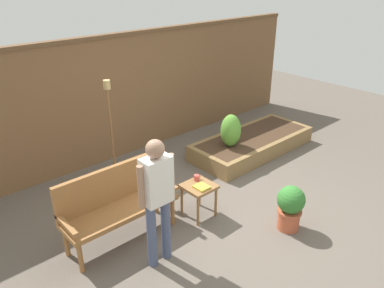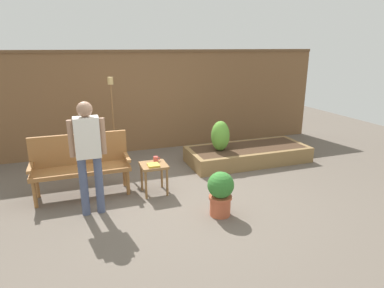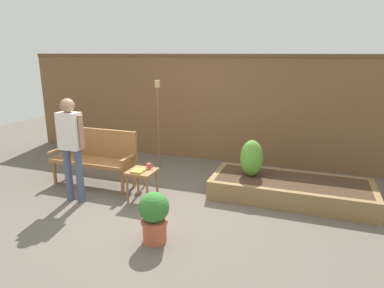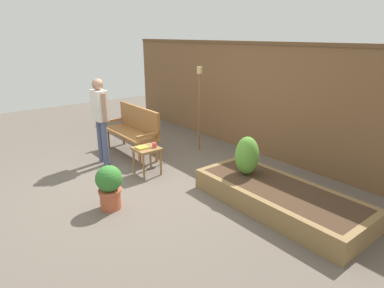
{
  "view_description": "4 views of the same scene",
  "coord_description": "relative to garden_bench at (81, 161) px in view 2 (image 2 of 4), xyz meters",
  "views": [
    {
      "loc": [
        -3.29,
        -2.93,
        3.15
      ],
      "look_at": [
        -0.19,
        0.55,
        0.95
      ],
      "focal_mm": 35.49,
      "sensor_mm": 36.0,
      "label": 1
    },
    {
      "loc": [
        -1.37,
        -4.45,
        2.23
      ],
      "look_at": [
        0.39,
        0.51,
        0.67
      ],
      "focal_mm": 30.92,
      "sensor_mm": 36.0,
      "label": 2
    },
    {
      "loc": [
        1.99,
        -3.96,
        2.18
      ],
      "look_at": [
        0.41,
        0.44,
        0.91
      ],
      "focal_mm": 31.6,
      "sensor_mm": 36.0,
      "label": 3
    },
    {
      "loc": [
        4.21,
        -2.35,
        2.28
      ],
      "look_at": [
        0.37,
        0.69,
        0.64
      ],
      "focal_mm": 30.72,
      "sensor_mm": 36.0,
      "label": 4
    }
  ],
  "objects": [
    {
      "name": "cup_on_table",
      "position": [
        1.12,
        -0.24,
        -0.02
      ],
      "size": [
        0.11,
        0.07,
        0.08
      ],
      "color": "#CC4C47",
      "rests_on": "side_table"
    },
    {
      "name": "book_on_table",
      "position": [
        1.04,
        -0.43,
        -0.05
      ],
      "size": [
        0.17,
        0.19,
        0.03
      ],
      "primitive_type": "cube",
      "rotation": [
        0.0,
        0.0,
        -0.01
      ],
      "color": "gold",
      "rests_on": "side_table"
    },
    {
      "name": "fence_back",
      "position": [
        1.38,
        1.98,
        0.55
      ],
      "size": [
        8.4,
        0.14,
        2.16
      ],
      "color": "brown",
      "rests_on": "ground_plane"
    },
    {
      "name": "shrub_near_bench",
      "position": [
        2.55,
        0.46,
        0.04
      ],
      "size": [
        0.35,
        0.35,
        0.58
      ],
      "color": "brown",
      "rests_on": "raised_planter_bed"
    },
    {
      "name": "side_table",
      "position": [
        1.06,
        -0.36,
        -0.15
      ],
      "size": [
        0.4,
        0.4,
        0.48
      ],
      "color": "olive",
      "rests_on": "ground_plane"
    },
    {
      "name": "garden_bench",
      "position": [
        0.0,
        0.0,
        0.0
      ],
      "size": [
        1.44,
        0.48,
        0.94
      ],
      "color": "#936033",
      "rests_on": "ground_plane"
    },
    {
      "name": "potted_boxwood",
      "position": [
        1.74,
        -1.35,
        -0.2
      ],
      "size": [
        0.36,
        0.36,
        0.62
      ],
      "color": "#B75638",
      "rests_on": "ground_plane"
    },
    {
      "name": "person_by_bench",
      "position": [
        0.11,
        -0.72,
        0.39
      ],
      "size": [
        0.47,
        0.2,
        1.56
      ],
      "color": "#475170",
      "rests_on": "ground_plane"
    },
    {
      "name": "tiki_torch",
      "position": [
        0.64,
        1.13,
        0.61
      ],
      "size": [
        0.1,
        0.1,
        1.69
      ],
      "color": "brown",
      "rests_on": "ground_plane"
    },
    {
      "name": "raised_planter_bed",
      "position": [
        3.16,
        0.47,
        -0.39
      ],
      "size": [
        2.4,
        1.0,
        0.3
      ],
      "color": "olive",
      "rests_on": "ground_plane"
    },
    {
      "name": "ground_plane",
      "position": [
        1.38,
        -0.62,
        -0.54
      ],
      "size": [
        14.0,
        14.0,
        0.0
      ],
      "primitive_type": "plane",
      "color": "#60564C"
    }
  ]
}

